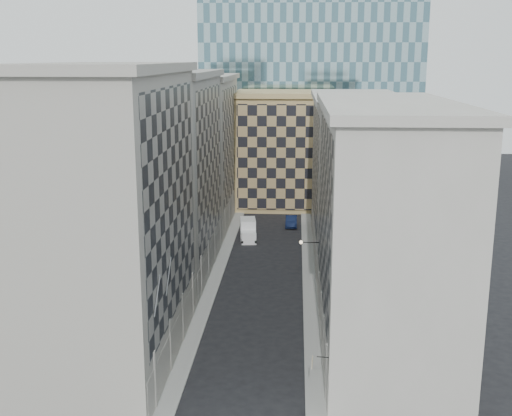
% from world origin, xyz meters
% --- Properties ---
extents(sidewalk_west, '(1.50, 100.00, 0.15)m').
position_xyz_m(sidewalk_west, '(-5.25, 30.00, 0.07)').
color(sidewalk_west, gray).
rests_on(sidewalk_west, ground).
extents(sidewalk_east, '(1.50, 100.00, 0.15)m').
position_xyz_m(sidewalk_east, '(5.25, 30.00, 0.07)').
color(sidewalk_east, gray).
rests_on(sidewalk_east, ground).
extents(bldg_left_a, '(10.80, 22.80, 23.70)m').
position_xyz_m(bldg_left_a, '(-10.88, 11.00, 11.82)').
color(bldg_left_a, '#A39E92').
rests_on(bldg_left_a, ground).
extents(bldg_left_b, '(10.80, 22.80, 22.70)m').
position_xyz_m(bldg_left_b, '(-10.88, 33.00, 11.32)').
color(bldg_left_b, gray).
rests_on(bldg_left_b, ground).
extents(bldg_left_c, '(10.80, 22.80, 21.70)m').
position_xyz_m(bldg_left_c, '(-10.88, 55.00, 10.83)').
color(bldg_left_c, '#A39E92').
rests_on(bldg_left_c, ground).
extents(bldg_right_a, '(10.80, 26.80, 20.70)m').
position_xyz_m(bldg_right_a, '(10.88, 15.00, 10.32)').
color(bldg_right_a, '#ABA79D').
rests_on(bldg_right_a, ground).
extents(bldg_right_b, '(10.80, 28.80, 19.70)m').
position_xyz_m(bldg_right_b, '(10.89, 42.00, 9.85)').
color(bldg_right_b, '#ABA79D').
rests_on(bldg_right_b, ground).
extents(tan_block, '(16.80, 14.80, 18.80)m').
position_xyz_m(tan_block, '(2.00, 67.90, 9.44)').
color(tan_block, tan).
rests_on(tan_block, ground).
extents(church_tower, '(7.20, 7.20, 51.50)m').
position_xyz_m(church_tower, '(0.00, 82.00, 26.95)').
color(church_tower, '#2D2923').
rests_on(church_tower, ground).
extents(flagpoles_left, '(0.10, 6.33, 2.33)m').
position_xyz_m(flagpoles_left, '(-5.90, 6.00, 8.00)').
color(flagpoles_left, gray).
rests_on(flagpoles_left, ground).
extents(bracket_lamp, '(1.98, 0.36, 0.36)m').
position_xyz_m(bracket_lamp, '(4.38, 24.00, 6.20)').
color(bracket_lamp, black).
rests_on(bracket_lamp, ground).
extents(box_truck, '(2.59, 5.18, 2.73)m').
position_xyz_m(box_truck, '(-2.77, 46.22, 1.19)').
color(box_truck, white).
rests_on(box_truck, ground).
extents(dark_car, '(1.67, 4.75, 1.56)m').
position_xyz_m(dark_car, '(3.01, 53.69, 0.78)').
color(dark_car, '#0F1939').
rests_on(dark_car, ground).
extents(shop_sign, '(1.16, 0.70, 0.78)m').
position_xyz_m(shop_sign, '(4.96, 3.00, 3.84)').
color(shop_sign, black).
rests_on(shop_sign, ground).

